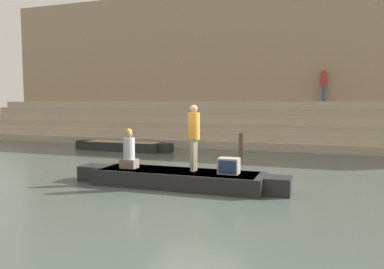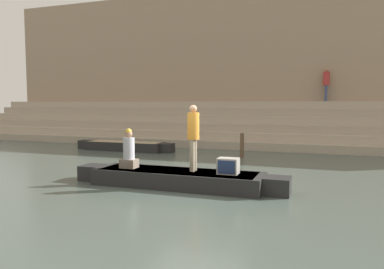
% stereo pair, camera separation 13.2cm
% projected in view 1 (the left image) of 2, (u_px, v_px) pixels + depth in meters
% --- Properties ---
extents(ground_plane, '(120.00, 120.00, 0.00)m').
position_uv_depth(ground_plane, '(197.00, 188.00, 10.06)').
color(ground_plane, '#47544C').
extents(ghat_steps, '(36.00, 3.75, 2.38)m').
position_uv_depth(ghat_steps, '(260.00, 130.00, 20.11)').
color(ghat_steps, tan).
rests_on(ghat_steps, ground).
extents(back_wall, '(34.20, 1.28, 8.91)m').
position_uv_depth(back_wall, '(266.00, 66.00, 21.65)').
color(back_wall, tan).
rests_on(back_wall, ground).
extents(rowboat_main, '(6.06, 1.39, 0.44)m').
position_uv_depth(rowboat_main, '(178.00, 178.00, 10.28)').
color(rowboat_main, black).
rests_on(rowboat_main, ground).
extents(person_standing, '(0.32, 0.32, 1.80)m').
position_uv_depth(person_standing, '(194.00, 133.00, 10.12)').
color(person_standing, gray).
rests_on(person_standing, rowboat_main).
extents(person_rowing, '(0.45, 0.36, 1.13)m').
position_uv_depth(person_rowing, '(129.00, 152.00, 10.63)').
color(person_rowing, '#756656').
rests_on(person_rowing, rowboat_main).
extents(tv_set, '(0.54, 0.42, 0.42)m').
position_uv_depth(tv_set, '(229.00, 166.00, 9.79)').
color(tv_set, '#9E998E').
rests_on(tv_set, rowboat_main).
extents(moored_boat_shore, '(5.03, 1.06, 0.43)m').
position_uv_depth(moored_boat_shore, '(123.00, 146.00, 18.05)').
color(moored_boat_shore, black).
rests_on(moored_boat_shore, ground).
extents(mooring_post, '(0.17, 0.17, 1.03)m').
position_uv_depth(mooring_post, '(241.00, 145.00, 15.70)').
color(mooring_post, brown).
rests_on(mooring_post, ground).
extents(person_on_steps, '(0.33, 0.33, 1.75)m').
position_uv_depth(person_on_steps, '(324.00, 82.00, 19.84)').
color(person_on_steps, '#3D4C75').
rests_on(person_on_steps, ghat_steps).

